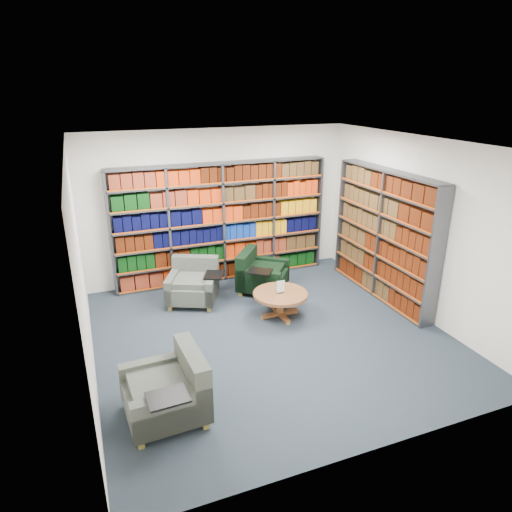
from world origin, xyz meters
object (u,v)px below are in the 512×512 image
object	(u,v)px
chair_teal_left	(194,284)
chair_teal_front	(172,392)
coffee_table	(280,298)
chair_green_right	(259,275)

from	to	relation	value
chair_teal_left	chair_teal_front	distance (m)	2.95
chair_teal_left	coffee_table	world-z (taller)	chair_teal_left
chair_teal_left	coffee_table	distance (m)	1.57
chair_teal_front	coffee_table	world-z (taller)	chair_teal_front
coffee_table	chair_teal_left	bearing A→B (deg)	136.69
chair_teal_left	chair_green_right	world-z (taller)	chair_green_right
chair_green_right	chair_teal_front	distance (m)	3.50
chair_teal_left	chair_teal_front	size ratio (longest dim) A/B	1.05
chair_teal_left	chair_green_right	xyz separation A→B (m)	(1.19, -0.03, 0.00)
coffee_table	chair_green_right	bearing A→B (deg)	87.28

